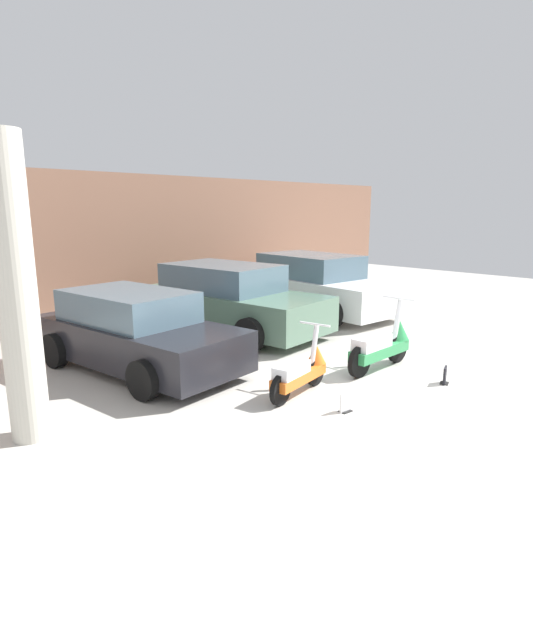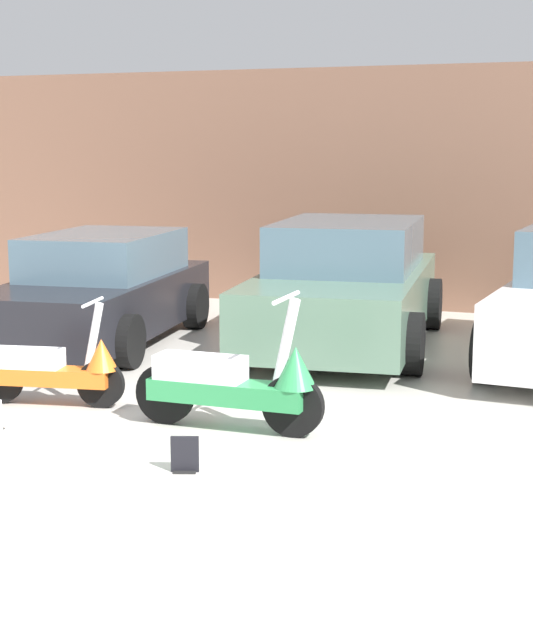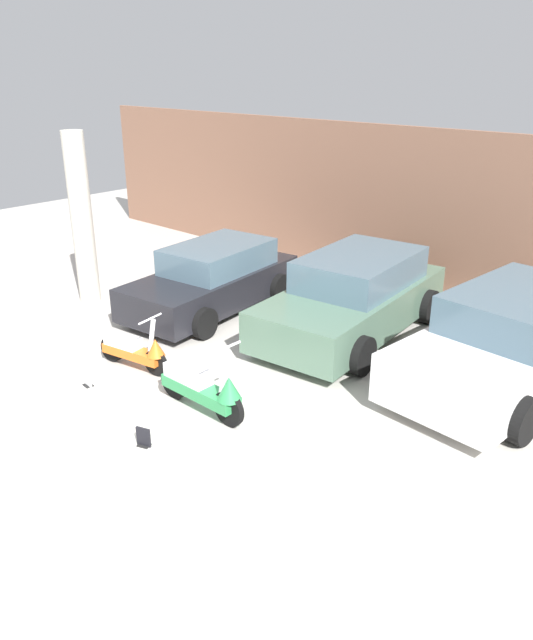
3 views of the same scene
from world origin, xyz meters
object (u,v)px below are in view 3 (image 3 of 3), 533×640
Objects in this scene: car_rear_right at (511,341)px; placard_near_left_scooter at (87,379)px; support_column_side at (82,220)px; car_rear_left at (213,279)px; scooter_front_right at (204,387)px; scooter_front_left at (136,349)px; car_rear_center at (354,297)px; placard_near_right_scooter at (144,438)px.

placard_near_left_scooter is at bearing -42.14° from car_rear_right.
car_rear_left is at bearing 32.45° from support_column_side.
car_rear_right is (2.73, 3.69, 0.29)m from scooter_front_right.
scooter_front_left is 0.31× the size of car_rear_center.
car_rear_left is 0.89× the size of car_rear_right.
scooter_front_left is 5.24× the size of placard_near_right_scooter.
scooter_front_right is 0.37× the size of car_rear_center.
placard_near_left_scooter is 4.11m from support_column_side.
placard_near_left_scooter is at bearing -160.71° from scooter_front_right.
car_rear_center is (-0.10, 3.70, 0.28)m from scooter_front_right.
car_rear_center reaches higher than car_rear_left.
scooter_front_right is at bearing -16.13° from scooter_front_left.
car_rear_left is 4.89m from placard_near_right_scooter.
support_column_side is (-7.77, -2.24, 0.99)m from car_rear_right.
scooter_front_right is (1.79, -0.18, 0.06)m from scooter_front_left.
car_rear_left is at bearing -76.84° from car_rear_right.
car_rear_right is 1.31× the size of support_column_side.
placard_near_right_scooter is at bearing -24.95° from car_rear_right.
car_rear_right reaches higher than placard_near_right_scooter.
support_column_side reaches higher than car_rear_left.
placard_near_right_scooter is at bearing -44.83° from scooter_front_left.
car_rear_left reaches higher than scooter_front_left.
car_rear_center is 5.52m from support_column_side.
car_rear_center is at bearing 91.57° from scooter_front_right.
support_column_side is (-4.94, -2.26, 1.00)m from car_rear_center.
support_column_side reaches higher than scooter_front_right.
car_rear_left is 0.89× the size of car_rear_center.
placard_near_left_scooter is (-1.88, -0.66, -0.29)m from scooter_front_right.
car_rear_center is 2.84m from car_rear_right.
car_rear_left reaches higher than placard_near_right_scooter.
car_rear_left is (-2.83, 2.85, 0.21)m from scooter_front_right.
scooter_front_right is 0.48× the size of support_column_side.
car_rear_center reaches higher than placard_near_right_scooter.
scooter_front_right reaches higher than placard_near_left_scooter.
support_column_side reaches higher than car_rear_center.
scooter_front_right is at bearing 38.36° from car_rear_left.
scooter_front_left is at bearing -31.73° from car_rear_center.
car_rear_right reaches higher than scooter_front_right.
car_rear_right is at bearing 43.29° from placard_near_left_scooter.
car_rear_left is 5.63m from car_rear_right.
placard_near_left_scooter and placard_near_right_scooter have the same top height.
car_rear_center reaches higher than scooter_front_right.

